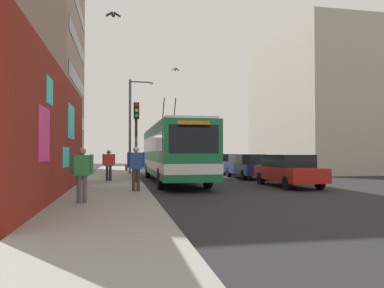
# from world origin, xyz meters

# --- Properties ---
(ground_plane) EXTENTS (80.00, 80.00, 0.00)m
(ground_plane) POSITION_xyz_m (0.00, 0.00, 0.00)
(ground_plane) COLOR #232326
(sidewalk_slab) EXTENTS (48.00, 3.20, 0.15)m
(sidewalk_slab) POSITION_xyz_m (0.00, 1.60, 0.07)
(sidewalk_slab) COLOR gray
(sidewalk_slab) RESTS_ON ground_plane
(graffiti_wall) EXTENTS (13.53, 0.32, 4.63)m
(graffiti_wall) POSITION_xyz_m (-4.24, 3.35, 2.32)
(graffiti_wall) COLOR maroon
(graffiti_wall) RESTS_ON ground_plane
(building_far_left) EXTENTS (12.57, 9.10, 20.82)m
(building_far_left) POSITION_xyz_m (13.33, 9.20, 10.41)
(building_far_left) COLOR gray
(building_far_left) RESTS_ON ground_plane
(building_far_right) EXTENTS (13.67, 9.47, 12.04)m
(building_far_right) POSITION_xyz_m (12.03, -17.00, 6.02)
(building_far_right) COLOR #B2A899
(building_far_right) RESTS_ON ground_plane
(city_bus) EXTENTS (12.24, 2.50, 5.00)m
(city_bus) POSITION_xyz_m (2.47, -1.80, 1.79)
(city_bus) COLOR #19723F
(city_bus) RESTS_ON ground_plane
(parked_car_red) EXTENTS (4.69, 1.84, 1.58)m
(parked_car_red) POSITION_xyz_m (-1.39, -7.00, 0.84)
(parked_car_red) COLOR #B21E19
(parked_car_red) RESTS_ON ground_plane
(parked_car_navy) EXTENTS (4.80, 1.79, 1.58)m
(parked_car_navy) POSITION_xyz_m (4.55, -7.00, 0.84)
(parked_car_navy) COLOR navy
(parked_car_navy) RESTS_ON ground_plane
(parked_car_champagne) EXTENTS (4.70, 1.84, 1.58)m
(parked_car_champagne) POSITION_xyz_m (10.21, -7.00, 0.84)
(parked_car_champagne) COLOR #C6B793
(parked_car_champagne) RESTS_ON ground_plane
(pedestrian_near_wall) EXTENTS (0.23, 0.68, 1.68)m
(pedestrian_near_wall) POSITION_xyz_m (-6.67, 2.30, 1.14)
(pedestrian_near_wall) COLOR #595960
(pedestrian_near_wall) RESTS_ON sidewalk_slab
(pedestrian_midblock) EXTENTS (0.22, 0.67, 1.67)m
(pedestrian_midblock) POSITION_xyz_m (2.11, 1.75, 1.13)
(pedestrian_midblock) COLOR #1E1E2D
(pedestrian_midblock) RESTS_ON sidewalk_slab
(pedestrian_at_curb) EXTENTS (0.24, 0.78, 1.77)m
(pedestrian_at_curb) POSITION_xyz_m (-3.43, 0.54, 1.20)
(pedestrian_at_curb) COLOR #3F3326
(pedestrian_at_curb) RESTS_ON sidewalk_slab
(traffic_light) EXTENTS (0.49, 0.28, 4.11)m
(traffic_light) POSITION_xyz_m (0.62, 0.35, 2.92)
(traffic_light) COLOR #2D382D
(traffic_light) RESTS_ON sidewalk_slab
(street_lamp) EXTENTS (0.44, 1.78, 6.84)m
(street_lamp) POSITION_xyz_m (8.52, 0.26, 4.07)
(street_lamp) COLOR #4C4C51
(street_lamp) RESTS_ON sidewalk_slab
(flying_pigeons) EXTENTS (10.67, 4.35, 3.30)m
(flying_pigeons) POSITION_xyz_m (-1.29, -0.96, 7.93)
(flying_pigeons) COLOR #47474C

